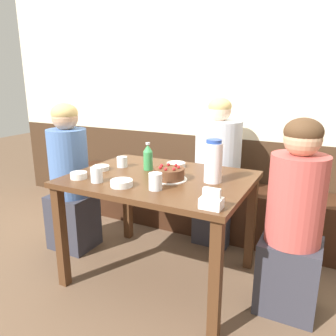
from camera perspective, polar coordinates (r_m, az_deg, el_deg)
The scene contains 18 objects.
ground_plane at distance 2.47m, azimuth -1.28°, elevation -18.06°, with size 12.00×12.00×0.00m, color brown.
back_wall at distance 3.02m, azimuth 8.26°, elevation 13.18°, with size 4.80×0.04×2.50m.
bench_seat at distance 3.03m, azimuth 6.16°, elevation -6.56°, with size 2.80×0.38×0.46m.
dining_table at distance 2.18m, azimuth -1.38°, elevation -3.97°, with size 1.16×0.88×0.73m.
birthday_cake at distance 2.07m, azimuth 0.21°, elevation -1.05°, with size 0.23×0.23×0.09m.
water_pitcher at distance 2.02m, azimuth 7.89°, elevation 1.14°, with size 0.11×0.11×0.27m.
soju_bottle at distance 2.29m, azimuth -3.50°, elevation 1.92°, with size 0.07×0.07×0.20m.
napkin_holder at distance 1.64m, azimuth 7.57°, elevation -5.72°, with size 0.11×0.08×0.11m.
bowl_soup_white at distance 1.97m, azimuth -8.10°, elevation -2.63°, with size 0.13×0.13×0.04m.
bowl_rice_small at distance 2.38m, azimuth 1.41°, elevation 0.59°, with size 0.13×0.13×0.03m.
bowl_side_dish at distance 2.18m, azimuth -15.29°, elevation -1.24°, with size 0.11×0.11×0.04m.
bowl_sauce_shallow at distance 2.35m, azimuth -11.58°, elevation 0.03°, with size 0.12×0.12×0.03m.
glass_water_tall at distance 1.89m, azimuth -2.20°, elevation -2.35°, with size 0.08×0.08×0.10m.
glass_tumbler_short at distance 2.07m, azimuth -12.31°, elevation -1.16°, with size 0.07×0.07×0.09m.
glass_shot_small at distance 2.40m, azimuth -7.99°, elevation 1.07°, with size 0.08×0.08×0.08m.
person_teal_shirt at distance 2.02m, azimuth 20.97°, elevation -9.29°, with size 0.34×0.31×1.16m.
person_pale_blue_shirt at distance 2.74m, azimuth 8.56°, elevation -0.89°, with size 0.37×0.37×1.21m.
person_grey_tee at distance 2.72m, azimuth -16.66°, elevation -2.53°, with size 0.34×0.30×1.18m.
Camera 1 is at (0.98, -1.81, 1.36)m, focal length 35.00 mm.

